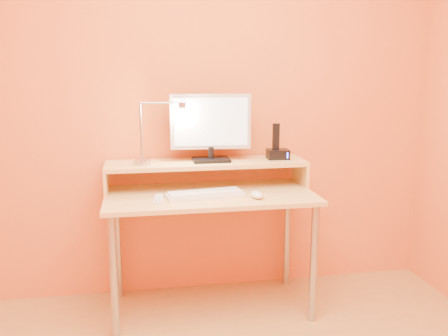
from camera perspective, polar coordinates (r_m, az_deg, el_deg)
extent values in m
cube|color=orange|center=(2.99, -2.62, 8.39)|extent=(3.00, 0.04, 2.50)
cylinder|color=#A8A7AF|center=(2.62, -13.05, -12.75)|extent=(0.04, 0.04, 0.69)
cylinder|color=#A8A7AF|center=(2.78, 10.68, -11.22)|extent=(0.04, 0.04, 0.69)
cylinder|color=#A8A7AF|center=(3.09, -12.59, -8.96)|extent=(0.04, 0.04, 0.69)
cylinder|color=#A8A7AF|center=(3.22, 7.54, -7.89)|extent=(0.04, 0.04, 0.69)
cube|color=tan|center=(2.76, -1.65, -3.28)|extent=(1.20, 0.60, 0.02)
cube|color=tan|center=(2.87, -13.87, -1.41)|extent=(0.02, 0.30, 0.14)
cube|color=tan|center=(3.02, 9.06, -0.56)|extent=(0.02, 0.30, 0.14)
cube|color=tan|center=(2.87, -2.11, 0.56)|extent=(1.20, 0.30, 0.02)
cube|color=black|center=(2.87, -1.56, 1.00)|extent=(0.22, 0.16, 0.02)
cylinder|color=black|center=(2.86, -1.57, 1.87)|extent=(0.04, 0.04, 0.07)
cube|color=silver|center=(2.85, -1.62, 5.57)|extent=(0.48, 0.07, 0.33)
cube|color=black|center=(2.87, -1.69, 5.62)|extent=(0.43, 0.04, 0.28)
cube|color=white|center=(2.83, -1.56, 5.54)|extent=(0.44, 0.03, 0.28)
cylinder|color=#A8A7AF|center=(2.81, -9.79, 0.68)|extent=(0.10, 0.10, 0.02)
cylinder|color=#A8A7AF|center=(2.78, -9.91, 4.27)|extent=(0.01, 0.01, 0.33)
cylinder|color=#A8A7AF|center=(2.77, -7.53, 7.74)|extent=(0.24, 0.01, 0.01)
cylinder|color=#A8A7AF|center=(2.78, -5.03, 7.50)|extent=(0.04, 0.04, 0.03)
cylinder|color=#FFEAC6|center=(2.78, -5.02, 7.17)|extent=(0.03, 0.03, 0.00)
cube|color=black|center=(2.96, 6.47, 1.66)|extent=(0.13, 0.11, 0.06)
cube|color=black|center=(2.94, 6.24, 3.76)|extent=(0.04, 0.03, 0.16)
cube|color=#333EF9|center=(2.92, 7.60, 1.51)|extent=(0.01, 0.00, 0.04)
cube|color=white|center=(2.68, -2.30, -3.23)|extent=(0.45, 0.19, 0.02)
ellipsoid|color=silver|center=(2.66, 3.94, -3.20)|extent=(0.07, 0.12, 0.04)
cube|color=white|center=(2.62, -7.85, -3.73)|extent=(0.06, 0.16, 0.02)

